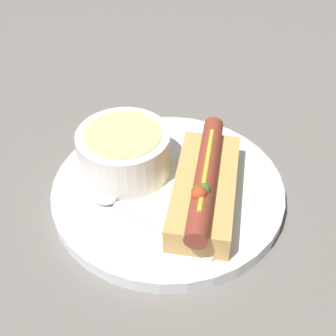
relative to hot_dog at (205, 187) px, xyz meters
The scene contains 5 objects.
ground_plane 0.06m from the hot_dog, 96.27° to the left, with size 4.00×4.00×0.00m, color slate.
dinner_plate 0.05m from the hot_dog, 96.27° to the left, with size 0.26×0.26×0.02m.
hot_dog is the anchor object (origin of this frame).
soup_bowl 0.10m from the hot_dog, 97.41° to the left, with size 0.11×0.11×0.05m.
spoon 0.09m from the hot_dog, 133.83° to the left, with size 0.03×0.16×0.01m.
Camera 1 is at (-0.30, -0.23, 0.39)m, focal length 50.00 mm.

